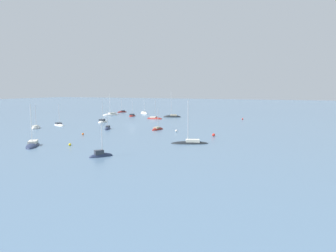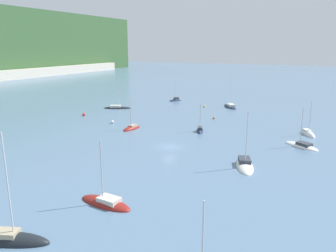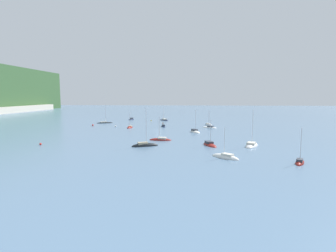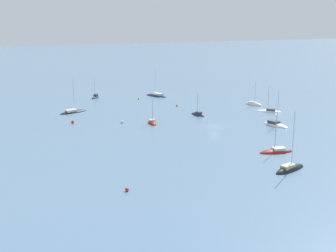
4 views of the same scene
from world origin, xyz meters
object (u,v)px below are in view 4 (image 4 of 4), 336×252
sailboat_9 (290,170)px  mooring_buoy_2 (122,122)px  sailboat_1 (198,115)px  sailboat_8 (275,125)px  sailboat_12 (73,112)px  mooring_buoy_0 (127,189)px  sailboat_3 (276,152)px  sailboat_4 (152,123)px  mooring_buoy_1 (177,105)px  mooring_buoy_3 (73,122)px  sailboat_13 (95,98)px  sailboat_6 (157,96)px  sailboat_10 (269,111)px  mooring_buoy_4 (139,98)px  sailboat_0 (254,105)px

sailboat_9 → mooring_buoy_2: (46.43, 21.45, 0.28)m
sailboat_1 → sailboat_8: 22.86m
sailboat_12 → mooring_buoy_0: 64.35m
sailboat_8 → sailboat_9: sailboat_9 is taller
sailboat_3 → sailboat_4: size_ratio=1.17×
sailboat_4 → mooring_buoy_2: size_ratio=9.90×
mooring_buoy_1 → sailboat_4: bearing=144.4°
mooring_buoy_2 → mooring_buoy_3: 13.09m
sailboat_9 → sailboat_12: sailboat_9 is taller
sailboat_9 → mooring_buoy_1: 62.74m
sailboat_9 → sailboat_13: sailboat_9 is taller
sailboat_4 → mooring_buoy_2: 7.97m
sailboat_9 → mooring_buoy_1: size_ratio=20.94×
sailboat_4 → sailboat_6: (37.57, -12.68, 0.03)m
sailboat_4 → sailboat_9: (-43.72, -13.96, 0.03)m
sailboat_9 → sailboat_10: 51.99m
mooring_buoy_0 → mooring_buoy_2: 48.05m
sailboat_13 → mooring_buoy_0: sailboat_13 is taller
sailboat_1 → mooring_buoy_0: sailboat_1 is taller
sailboat_1 → mooring_buoy_3: 35.05m
sailboat_4 → sailboat_9: 45.89m
sailboat_6 → mooring_buoy_2: (-34.86, 20.17, 0.27)m
sailboat_3 → sailboat_1: bearing=-82.2°
mooring_buoy_1 → sailboat_13: bearing=44.7°
sailboat_1 → sailboat_3: (-38.16, -2.48, -0.01)m
sailboat_8 → mooring_buoy_0: size_ratio=15.18×
mooring_buoy_0 → mooring_buoy_4: 81.48m
mooring_buoy_4 → sailboat_10: bearing=-134.5°
sailboat_10 → sailboat_4: bearing=36.0°
sailboat_6 → mooring_buoy_1: (-18.55, -0.92, 0.19)m
sailboat_8 → mooring_buoy_2: sailboat_8 is taller
sailboat_9 → mooring_buoy_2: 51.15m
sailboat_6 → mooring_buoy_1: size_ratio=17.12×
sailboat_0 → sailboat_13: bearing=-147.9°
sailboat_13 → mooring_buoy_0: (-85.17, 9.40, 0.17)m
sailboat_9 → sailboat_13: size_ratio=1.68×
sailboat_6 → mooring_buoy_4: (-3.61, 7.41, 0.19)m
sailboat_4 → sailboat_10: (3.00, -36.78, 0.02)m
sailboat_10 → mooring_buoy_3: sailboat_10 is taller
sailboat_10 → mooring_buoy_2: 44.27m
sailboat_6 → mooring_buoy_4: bearing=79.1°
sailboat_12 → mooring_buoy_3: 13.55m
sailboat_1 → mooring_buoy_4: 30.46m
sailboat_9 → mooring_buoy_3: sailboat_9 is taller
sailboat_12 → sailboat_13: size_ratio=1.47×
sailboat_13 → mooring_buoy_1: 30.78m
sailboat_4 → sailboat_12: 27.09m
sailboat_3 → mooring_buoy_0: 36.74m
sailboat_1 → mooring_buoy_1: size_ratio=11.89×
sailboat_8 → sailboat_9: bearing=-46.7°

